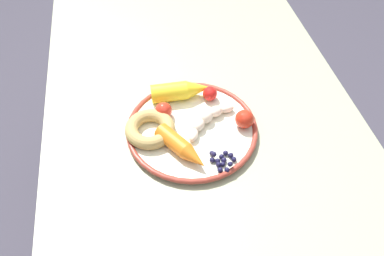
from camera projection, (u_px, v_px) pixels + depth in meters
ground_plane at (199, 242)px, 1.42m from camera, size 6.00×6.00×0.00m
dining_table at (202, 137)px, 0.95m from camera, size 1.29×0.72×0.70m
plate at (192, 129)px, 0.85m from camera, size 0.29×0.29×0.02m
banana at (208, 119)px, 0.84m from camera, size 0.09×0.12×0.03m
carrot_orange at (182, 148)px, 0.78m from camera, size 0.13×0.10×0.04m
carrot_yellow at (181, 91)px, 0.89m from camera, size 0.05×0.14×0.04m
donut at (150, 129)px, 0.82m from camera, size 0.15×0.15×0.03m
blueberry_pile at (222, 160)px, 0.78m from camera, size 0.06×0.06×0.02m
tomato_near at (210, 94)px, 0.89m from camera, size 0.03×0.03×0.03m
tomato_mid at (245, 119)px, 0.83m from camera, size 0.04×0.04×0.04m
tomato_far at (163, 110)px, 0.85m from camera, size 0.04×0.04×0.04m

